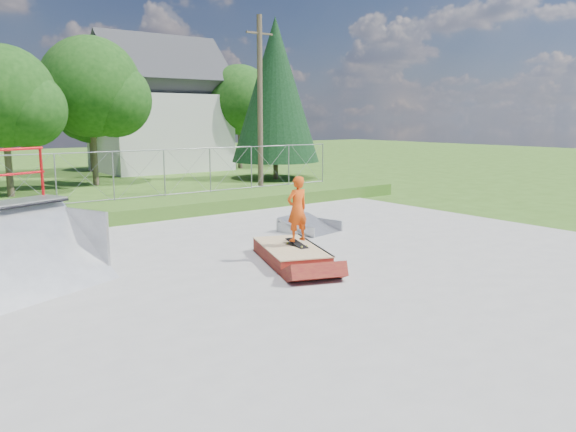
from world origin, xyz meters
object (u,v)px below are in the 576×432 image
(flat_bank_ramp, at_px, (310,225))
(skater, at_px, (297,212))
(grind_box, at_px, (291,254))
(quarter_pipe, at_px, (25,221))

(flat_bank_ramp, xyz_separation_m, skater, (-2.48, -2.51, 1.01))
(grind_box, bearing_deg, skater, 9.38)
(grind_box, height_order, quarter_pipe, quarter_pipe)
(flat_bank_ramp, bearing_deg, skater, -146.56)
(grind_box, distance_m, skater, 1.05)
(grind_box, bearing_deg, quarter_pipe, -175.24)
(quarter_pipe, height_order, skater, quarter_pipe)
(skater, bearing_deg, quarter_pipe, -15.60)
(grind_box, xyz_separation_m, quarter_pipe, (-5.59, 1.57, 1.21))
(grind_box, distance_m, flat_bank_ramp, 3.63)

